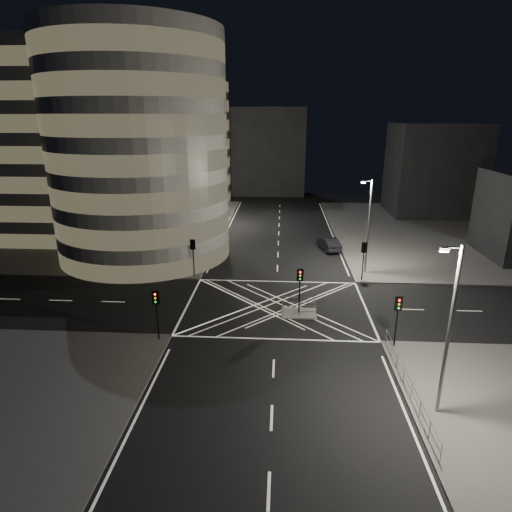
# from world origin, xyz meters

# --- Properties ---
(ground) EXTENTS (120.00, 120.00, 0.00)m
(ground) POSITION_xyz_m (0.00, 0.00, 0.00)
(ground) COLOR black
(ground) RESTS_ON ground
(sidewalk_far_left) EXTENTS (42.00, 42.00, 0.15)m
(sidewalk_far_left) POSITION_xyz_m (-29.00, 27.00, 0.07)
(sidewalk_far_left) COLOR #4B4947
(sidewalk_far_left) RESTS_ON ground
(sidewalk_far_right) EXTENTS (42.00, 42.00, 0.15)m
(sidewalk_far_right) POSITION_xyz_m (29.00, 27.00, 0.07)
(sidewalk_far_right) COLOR #4B4947
(sidewalk_far_right) RESTS_ON ground
(central_island) EXTENTS (3.00, 2.00, 0.15)m
(central_island) POSITION_xyz_m (2.00, -1.50, 0.07)
(central_island) COLOR slate
(central_island) RESTS_ON ground
(office_tower_curved) EXTENTS (30.00, 29.00, 27.20)m
(office_tower_curved) POSITION_xyz_m (-20.74, 18.74, 12.65)
(office_tower_curved) COLOR #9A9691
(office_tower_curved) RESTS_ON sidewalk_far_left
(office_block_rear) EXTENTS (24.00, 16.00, 22.00)m
(office_block_rear) POSITION_xyz_m (-22.00, 42.00, 11.15)
(office_block_rear) COLOR #9A9691
(office_block_rear) RESTS_ON sidewalk_far_left
(building_right_far) EXTENTS (14.00, 12.00, 15.00)m
(building_right_far) POSITION_xyz_m (26.00, 40.00, 7.65)
(building_right_far) COLOR black
(building_right_far) RESTS_ON sidewalk_far_right
(building_far_end) EXTENTS (18.00, 8.00, 18.00)m
(building_far_end) POSITION_xyz_m (-4.00, 58.00, 9.00)
(building_far_end) COLOR black
(building_far_end) RESTS_ON ground
(tree_a) EXTENTS (4.26, 4.26, 6.79)m
(tree_a) POSITION_xyz_m (-10.50, 9.00, 4.48)
(tree_a) COLOR black
(tree_a) RESTS_ON sidewalk_far_left
(tree_b) EXTENTS (4.62, 4.62, 7.23)m
(tree_b) POSITION_xyz_m (-10.50, 15.00, 4.71)
(tree_b) COLOR black
(tree_b) RESTS_ON sidewalk_far_left
(tree_c) EXTENTS (3.98, 3.98, 6.34)m
(tree_c) POSITION_xyz_m (-10.50, 21.00, 4.19)
(tree_c) COLOR black
(tree_c) RESTS_ON sidewalk_far_left
(tree_d) EXTENTS (4.95, 4.95, 7.74)m
(tree_d) POSITION_xyz_m (-10.50, 27.00, 5.04)
(tree_d) COLOR black
(tree_d) RESTS_ON sidewalk_far_left
(tree_e) EXTENTS (4.16, 4.16, 6.65)m
(tree_e) POSITION_xyz_m (-10.50, 33.00, 4.40)
(tree_e) COLOR black
(tree_e) RESTS_ON sidewalk_far_left
(traffic_signal_fl) EXTENTS (0.55, 0.22, 4.00)m
(traffic_signal_fl) POSITION_xyz_m (-8.80, 6.80, 2.91)
(traffic_signal_fl) COLOR black
(traffic_signal_fl) RESTS_ON sidewalk_far_left
(traffic_signal_nl) EXTENTS (0.55, 0.22, 4.00)m
(traffic_signal_nl) POSITION_xyz_m (-8.80, -6.80, 2.91)
(traffic_signal_nl) COLOR black
(traffic_signal_nl) RESTS_ON sidewalk_near_left
(traffic_signal_fr) EXTENTS (0.55, 0.22, 4.00)m
(traffic_signal_fr) POSITION_xyz_m (8.80, 6.80, 2.91)
(traffic_signal_fr) COLOR black
(traffic_signal_fr) RESTS_ON sidewalk_far_right
(traffic_signal_nr) EXTENTS (0.55, 0.22, 4.00)m
(traffic_signal_nr) POSITION_xyz_m (8.80, -6.80, 2.91)
(traffic_signal_nr) COLOR black
(traffic_signal_nr) RESTS_ON sidewalk_near_right
(traffic_signal_island) EXTENTS (0.55, 0.22, 4.00)m
(traffic_signal_island) POSITION_xyz_m (2.00, -1.50, 2.91)
(traffic_signal_island) COLOR black
(traffic_signal_island) RESTS_ON central_island
(street_lamp_left_near) EXTENTS (1.25, 0.25, 10.00)m
(street_lamp_left_near) POSITION_xyz_m (-9.44, 12.00, 5.54)
(street_lamp_left_near) COLOR slate
(street_lamp_left_near) RESTS_ON sidewalk_far_left
(street_lamp_left_far) EXTENTS (1.25, 0.25, 10.00)m
(street_lamp_left_far) POSITION_xyz_m (-9.44, 30.00, 5.54)
(street_lamp_left_far) COLOR slate
(street_lamp_left_far) RESTS_ON sidewalk_far_left
(street_lamp_right_far) EXTENTS (1.25, 0.25, 10.00)m
(street_lamp_right_far) POSITION_xyz_m (9.44, 9.00, 5.54)
(street_lamp_right_far) COLOR slate
(street_lamp_right_far) RESTS_ON sidewalk_far_right
(street_lamp_right_near) EXTENTS (1.25, 0.25, 10.00)m
(street_lamp_right_near) POSITION_xyz_m (9.44, -14.00, 5.54)
(street_lamp_right_near) COLOR slate
(street_lamp_right_near) RESTS_ON sidewalk_near_right
(railing_near_right) EXTENTS (0.06, 11.70, 1.10)m
(railing_near_right) POSITION_xyz_m (8.30, -12.15, 0.70)
(railing_near_right) COLOR slate
(railing_near_right) RESTS_ON sidewalk_near_right
(railing_island_south) EXTENTS (2.80, 0.06, 1.10)m
(railing_island_south) POSITION_xyz_m (2.00, -2.40, 0.70)
(railing_island_south) COLOR slate
(railing_island_south) RESTS_ON central_island
(railing_island_north) EXTENTS (2.80, 0.06, 1.10)m
(railing_island_north) POSITION_xyz_m (2.00, -0.60, 0.70)
(railing_island_north) COLOR slate
(railing_island_north) RESTS_ON central_island
(sedan) EXTENTS (2.85, 5.22, 1.63)m
(sedan) POSITION_xyz_m (6.44, 17.39, 0.82)
(sedan) COLOR black
(sedan) RESTS_ON ground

